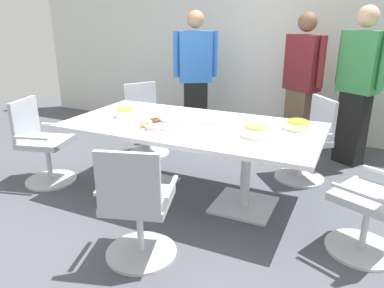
% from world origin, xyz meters
% --- Properties ---
extents(ground_plane, '(10.00, 10.00, 0.01)m').
position_xyz_m(ground_plane, '(0.00, 0.00, -0.01)').
color(ground_plane, '#4C4F56').
extents(back_wall, '(8.00, 0.10, 2.80)m').
position_xyz_m(back_wall, '(0.00, 2.40, 1.40)').
color(back_wall, silver).
rests_on(back_wall, ground).
extents(conference_table, '(2.40, 1.20, 0.75)m').
position_xyz_m(conference_table, '(0.00, 0.00, 0.63)').
color(conference_table, white).
rests_on(conference_table, ground).
extents(office_chair_0, '(0.76, 0.76, 0.91)m').
position_xyz_m(office_chair_0, '(0.96, 0.91, 0.41)').
color(office_chair_0, silver).
rests_on(office_chair_0, ground).
extents(office_chair_1, '(0.75, 0.75, 0.91)m').
position_xyz_m(office_chair_1, '(-1.07, 0.86, 0.41)').
color(office_chair_1, silver).
rests_on(office_chair_1, ground).
extents(office_chair_2, '(0.66, 0.66, 0.91)m').
position_xyz_m(office_chair_2, '(-1.60, -0.38, 0.41)').
color(office_chair_2, silver).
rests_on(office_chair_2, ground).
extents(office_chair_3, '(0.67, 0.67, 0.91)m').
position_xyz_m(office_chair_3, '(0.08, -1.10, 0.41)').
color(office_chair_3, silver).
rests_on(office_chair_3, ground).
extents(office_chair_4, '(0.71, 0.71, 0.91)m').
position_xyz_m(office_chair_4, '(1.64, -0.31, 0.41)').
color(office_chair_4, silver).
rests_on(office_chair_4, ground).
extents(person_standing_0, '(0.57, 0.41, 1.80)m').
position_xyz_m(person_standing_0, '(-0.70, 1.60, 0.94)').
color(person_standing_0, black).
rests_on(person_standing_0, ground).
extents(person_standing_1, '(0.56, 0.42, 1.77)m').
position_xyz_m(person_standing_1, '(0.72, 1.70, 0.93)').
color(person_standing_1, brown).
rests_on(person_standing_1, ground).
extents(person_standing_2, '(0.56, 0.42, 1.84)m').
position_xyz_m(person_standing_2, '(1.37, 1.63, 0.97)').
color(person_standing_2, black).
rests_on(person_standing_2, ground).
extents(snack_bowl_chips_yellow, '(0.21, 0.21, 0.10)m').
position_xyz_m(snack_bowl_chips_yellow, '(-0.73, -0.04, 0.80)').
color(snack_bowl_chips_yellow, white).
rests_on(snack_bowl_chips_yellow, conference_table).
extents(snack_bowl_chips_orange, '(0.24, 0.24, 0.10)m').
position_xyz_m(snack_bowl_chips_orange, '(0.94, 0.26, 0.80)').
color(snack_bowl_chips_orange, beige).
rests_on(snack_bowl_chips_orange, conference_table).
extents(snack_bowl_cookies, '(0.24, 0.24, 0.11)m').
position_xyz_m(snack_bowl_cookies, '(0.65, -0.11, 0.81)').
color(snack_bowl_cookies, white).
rests_on(snack_bowl_cookies, conference_table).
extents(donut_platter, '(0.37, 0.38, 0.04)m').
position_xyz_m(donut_platter, '(-0.24, -0.20, 0.77)').
color(donut_platter, white).
rests_on(donut_platter, conference_table).
extents(napkin_pile, '(0.19, 0.19, 0.06)m').
position_xyz_m(napkin_pile, '(0.15, 0.16, 0.78)').
color(napkin_pile, white).
rests_on(napkin_pile, conference_table).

